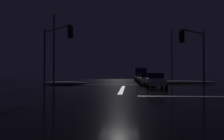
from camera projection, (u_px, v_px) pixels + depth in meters
ground at (119, 97)px, 15.87m from camera, size 120.00×120.00×0.10m
stop_line_north at (122, 89)px, 23.25m from camera, size 0.35×12.60×0.01m
centre_line_ns at (124, 84)px, 34.82m from camera, size 22.00×0.15×0.01m
snow_bank_left_curb at (64, 83)px, 33.19m from camera, size 6.51×1.50×0.47m
snow_bank_right_curb at (180, 82)px, 36.12m from camera, size 11.35×1.50×0.51m
sedan_white at (155, 80)px, 25.27m from camera, size 2.02×4.33×1.57m
sedan_silver at (147, 79)px, 30.89m from camera, size 2.02×4.33×1.57m
sedan_red at (144, 79)px, 36.77m from camera, size 2.02×4.33×1.57m
sedan_orange at (142, 78)px, 42.54m from camera, size 2.02×4.33×1.57m
sedan_gray at (140, 78)px, 47.91m from camera, size 2.02×4.33×1.57m
box_truck at (140, 73)px, 55.54m from camera, size 2.68×8.28×3.08m
traffic_signal_ne at (194, 48)px, 22.08m from camera, size 2.94×2.94×5.60m
traffic_signal_nw at (55, 45)px, 22.64m from camera, size 3.79×3.79×5.96m
streetlamp_right_far at (172, 51)px, 44.31m from camera, size 0.44×0.44×9.98m
streetlamp_left_near at (54, 44)px, 29.52m from camera, size 0.44×0.44×8.92m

